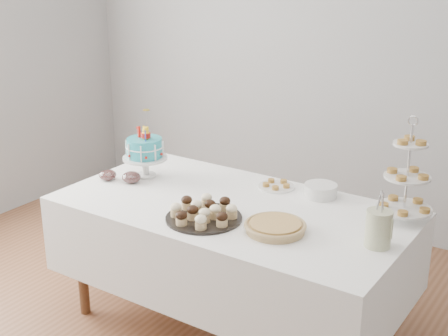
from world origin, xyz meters
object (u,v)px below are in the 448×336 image
Objects in this scene: birthday_cake at (145,159)px; plate_stack at (321,190)px; pastry_plate at (276,185)px; pie at (275,226)px; utensil_pitcher at (379,227)px; jam_bowl_b at (108,175)px; jam_bowl_a at (131,177)px; tiered_stand at (407,177)px; cupcake_tray at (204,211)px; table at (232,242)px.

birthday_cake reaches higher than plate_stack.
plate_stack is at bearing 3.31° from pastry_plate.
pie is 1.44× the size of pastry_plate.
utensil_pitcher is (0.77, -0.41, 0.08)m from pastry_plate.
birthday_cake is 1.08m from pie.
utensil_pitcher reaches higher than jam_bowl_b.
birthday_cake is 1.35× the size of pie.
jam_bowl_a is (-1.04, -0.42, -0.00)m from plate_stack.
birthday_cake is 0.82m from pastry_plate.
jam_bowl_b is at bearing -173.06° from utensil_pitcher.
jam_bowl_b is (-0.15, -0.05, -0.00)m from jam_bowl_a.
jam_bowl_a is 1.07× the size of jam_bowl_b.
plate_stack is 0.65m from utensil_pitcher.
cupcake_tray is at bearing -146.33° from tiered_stand.
utensil_pitcher is at bearing -2.72° from table.
cupcake_tray is (-0.02, -0.24, 0.27)m from table.
jam_bowl_b is (-1.19, -0.47, -0.01)m from plate_stack.
jam_bowl_a is 1.53m from utensil_pitcher.
pastry_plate is at bearing 28.04° from jam_bowl_a.
birthday_cake reaches higher than pastry_plate.
tiered_stand is at bearing 24.80° from birthday_cake.
tiered_stand reaches higher than jam_bowl_b.
cupcake_tray is 0.39m from pie.
cupcake_tray reaches higher than pastry_plate.
utensil_pitcher is at bearing 11.01° from birthday_cake.
tiered_stand is 0.80m from pastry_plate.
birthday_cake is at bearing -163.98° from plate_stack.
cupcake_tray is at bearing -168.96° from pie.
utensil_pitcher is (0.00, -0.37, -0.13)m from tiered_stand.
plate_stack is 1.77× the size of jam_bowl_b.
cupcake_tray is 0.84m from jam_bowl_b.
table is at bearing -177.39° from utensil_pitcher.
pie is (0.36, -0.17, 0.26)m from table.
jam_bowl_a reaches higher than pastry_plate.
jam_bowl_a is at bearing 173.19° from pie.
utensil_pitcher is at bearing 1.61° from jam_bowl_b.
jam_bowl_a is at bearing 163.47° from cupcake_tray.
jam_bowl_a is 0.16m from jam_bowl_b.
tiered_stand reaches higher than cupcake_tray.
utensil_pitcher reaches higher than cupcake_tray.
cupcake_tray is 0.72m from plate_stack.
plate_stack is (1.03, 0.30, -0.08)m from birthday_cake.
birthday_cake reaches higher than jam_bowl_b.
pastry_plate is at bearing 78.69° from table.
tiered_stand is at bearing 33.67° from cupcake_tray.
pie is 2.94× the size of jam_bowl_b.
table is 6.96× the size of utensil_pitcher.
cupcake_tray is at bearing -94.04° from table.
pastry_plate is (0.09, 0.61, -0.03)m from cupcake_tray.
pie is at bearing -6.81° from jam_bowl_a.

